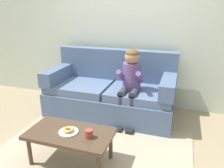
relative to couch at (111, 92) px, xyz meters
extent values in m
plane|color=#9E896B|center=(0.13, -0.85, -0.36)|extent=(10.00, 10.00, 0.00)
cube|color=beige|center=(0.13, 0.55, 1.04)|extent=(8.00, 0.10, 2.80)
cube|color=tan|center=(0.13, -1.10, -0.35)|extent=(2.28, 1.61, 0.01)
cube|color=slate|center=(0.00, -0.05, -0.17)|extent=(1.98, 0.90, 0.38)
cube|color=slate|center=(-0.49, -0.10, 0.08)|extent=(0.95, 0.74, 0.12)
cube|color=slate|center=(0.49, -0.10, 0.08)|extent=(0.95, 0.74, 0.12)
cube|color=slate|center=(0.00, 0.30, 0.40)|extent=(1.98, 0.20, 0.51)
cube|color=slate|center=(-0.89, -0.05, 0.25)|extent=(0.20, 0.90, 0.22)
cube|color=slate|center=(0.89, -0.05, 0.25)|extent=(0.20, 0.90, 0.22)
cube|color=#4C3828|center=(-0.03, -1.31, 0.01)|extent=(0.92, 0.49, 0.04)
cylinder|color=#4C3828|center=(-0.43, -1.49, -0.19)|extent=(0.04, 0.04, 0.34)
cylinder|color=#4C3828|center=(0.37, -1.49, -0.19)|extent=(0.04, 0.04, 0.34)
cylinder|color=#4C3828|center=(-0.43, -1.12, -0.19)|extent=(0.04, 0.04, 0.34)
cylinder|color=#4C3828|center=(0.37, -1.12, -0.19)|extent=(0.04, 0.04, 0.34)
cylinder|color=#664C84|center=(0.36, -0.13, 0.34)|extent=(0.26, 0.26, 0.40)
sphere|color=tan|center=(0.36, -0.15, 0.64)|extent=(0.21, 0.21, 0.21)
ellipsoid|color=brown|center=(0.36, -0.15, 0.69)|extent=(0.20, 0.20, 0.12)
cylinder|color=#333847|center=(0.28, -0.28, 0.15)|extent=(0.11, 0.30, 0.11)
cylinder|color=#333847|center=(0.28, -0.43, -0.08)|extent=(0.09, 0.09, 0.44)
cube|color=black|center=(0.28, -0.48, -0.33)|extent=(0.10, 0.20, 0.06)
cylinder|color=#664C84|center=(0.23, -0.24, 0.38)|extent=(0.07, 0.29, 0.23)
cylinder|color=#333847|center=(0.44, -0.28, 0.15)|extent=(0.11, 0.30, 0.11)
cylinder|color=#333847|center=(0.44, -0.43, -0.08)|extent=(0.09, 0.09, 0.44)
cube|color=black|center=(0.44, -0.48, -0.33)|extent=(0.10, 0.20, 0.06)
cylinder|color=#664C84|center=(0.50, -0.24, 0.38)|extent=(0.07, 0.29, 0.23)
cylinder|color=white|center=(-0.04, -1.32, 0.03)|extent=(0.21, 0.21, 0.01)
torus|color=tan|center=(-0.04, -1.32, 0.06)|extent=(0.15, 0.15, 0.04)
cylinder|color=#993D38|center=(0.21, -1.34, 0.07)|extent=(0.08, 0.08, 0.09)
cube|color=blue|center=(-0.69, -0.74, -0.33)|extent=(0.16, 0.09, 0.05)
cylinder|color=blue|center=(-0.77, -0.74, -0.33)|extent=(0.06, 0.06, 0.05)
cylinder|color=blue|center=(-0.60, -0.74, -0.33)|extent=(0.06, 0.06, 0.05)
camera|label=1|loc=(1.03, -3.09, 1.28)|focal=34.90mm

